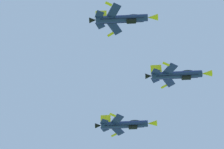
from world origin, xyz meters
name	(u,v)px	position (x,y,z in m)	size (l,w,h in m)	color
fighter_jet_lead	(178,75)	(29.42, 30.72, 109.99)	(15.71, 8.87, 5.79)	navy
fighter_jet_left_wing	(125,124)	(20.72, 48.07, 113.34)	(15.71, 9.20, 5.42)	navy
fighter_jet_right_wing	(123,19)	(13.51, 20.54, 111.17)	(15.71, 9.42, 5.27)	navy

